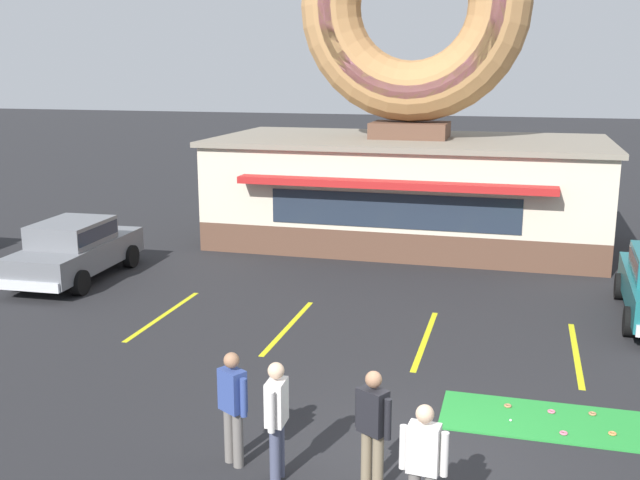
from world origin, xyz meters
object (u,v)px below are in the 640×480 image
at_px(golf_ball, 511,420).
at_px(pedestrian_hooded_kid, 277,415).
at_px(pedestrian_blue_sweater_man, 423,463).
at_px(car_grey, 75,247).
at_px(pedestrian_leather_jacket_man, 233,403).
at_px(pedestrian_clipboard_woman, 373,425).

bearing_deg(golf_ball, pedestrian_hooded_kid, -140.20).
bearing_deg(pedestrian_blue_sweater_man, car_grey, 139.74).
xyz_separation_m(golf_ball, pedestrian_hooded_kid, (-3.07, -2.56, 0.91)).
distance_m(car_grey, pedestrian_leather_jacket_man, 11.01).
distance_m(pedestrian_leather_jacket_man, pedestrian_clipboard_woman, 2.04).
bearing_deg(pedestrian_hooded_kid, pedestrian_leather_jacket_man, 161.97).
height_order(pedestrian_blue_sweater_man, pedestrian_leather_jacket_man, pedestrian_leather_jacket_man).
height_order(golf_ball, pedestrian_hooded_kid, pedestrian_hooded_kid).
distance_m(golf_ball, pedestrian_hooded_kid, 4.10).
xyz_separation_m(car_grey, pedestrian_hooded_kid, (8.38, -8.16, 0.09)).
xyz_separation_m(pedestrian_blue_sweater_man, pedestrian_clipboard_woman, (-0.77, 0.80, 0.01)).
height_order(pedestrian_blue_sweater_man, pedestrian_hooded_kid, pedestrian_hooded_kid).
distance_m(car_grey, pedestrian_clipboard_woman, 12.60).
height_order(car_grey, pedestrian_hooded_kid, pedestrian_hooded_kid).
relative_size(golf_ball, pedestrian_blue_sweater_man, 0.02).
bearing_deg(pedestrian_clipboard_woman, pedestrian_hooded_kid, -175.52).
height_order(car_grey, pedestrian_clipboard_woman, pedestrian_clipboard_woman).
relative_size(pedestrian_blue_sweater_man, pedestrian_hooded_kid, 0.98).
height_order(golf_ball, pedestrian_clipboard_woman, pedestrian_clipboard_woman).
bearing_deg(pedestrian_leather_jacket_man, golf_ball, 31.41).
relative_size(pedestrian_blue_sweater_man, pedestrian_clipboard_woman, 0.99).
bearing_deg(pedestrian_clipboard_woman, pedestrian_blue_sweater_man, -45.89).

